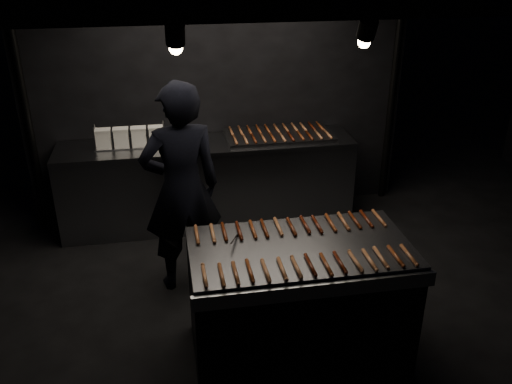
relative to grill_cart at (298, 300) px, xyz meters
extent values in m
plane|color=black|center=(-0.26, 0.98, -0.45)|extent=(80.00, 80.00, 0.00)
cylinder|color=black|center=(-2.16, 2.41, 0.80)|extent=(0.07, 0.07, 2.50)
cylinder|color=black|center=(1.64, 2.41, 0.80)|extent=(0.07, 0.07, 2.50)
cube|color=black|center=(-0.26, -0.44, 2.00)|extent=(3.80, 0.05, 0.05)
cube|color=black|center=(-0.26, 2.48, 0.80)|extent=(4.00, 0.06, 2.50)
cylinder|color=black|center=(-0.76, -0.26, 1.90)|extent=(0.10, 0.13, 0.13)
sphere|color=#FFD899|center=(-0.76, -0.23, 1.83)|extent=(0.07, 0.07, 0.07)
cylinder|color=black|center=(0.24, -0.26, 1.90)|extent=(0.10, 0.13, 0.13)
sphere|color=#FFD899|center=(0.24, -0.23, 1.83)|extent=(0.07, 0.07, 0.07)
cube|color=black|center=(0.00, 0.00, -0.03)|extent=(1.50, 0.80, 0.85)
cube|color=gray|center=(0.00, -0.42, 0.38)|extent=(1.54, 0.03, 0.10)
cube|color=#3D3D3F|center=(0.00, 0.00, 0.42)|extent=(1.50, 0.80, 0.05)
cube|color=gray|center=(-0.43, 2.13, -0.02)|extent=(3.00, 0.60, 0.86)
cube|color=gray|center=(-0.43, 2.13, 0.43)|extent=(3.00, 0.62, 0.04)
cylinder|color=#99999E|center=(-1.51, 2.08, 0.57)|extent=(0.01, 0.01, 0.24)
cylinder|color=#99999E|center=(-0.85, 2.08, 0.57)|extent=(0.01, 0.01, 0.24)
cylinder|color=#99999E|center=(-1.51, 2.18, 0.57)|extent=(0.01, 0.01, 0.24)
cylinder|color=#99999E|center=(-0.85, 2.18, 0.57)|extent=(0.01, 0.01, 0.24)
cube|color=#99999E|center=(-1.18, 2.13, 0.45)|extent=(0.70, 0.14, 0.01)
cube|color=white|center=(-1.43, 2.13, 0.55)|extent=(0.14, 0.10, 0.18)
cube|color=white|center=(-1.43, 2.13, 0.64)|extent=(0.15, 0.11, 0.02)
cube|color=white|center=(-1.26, 2.13, 0.55)|extent=(0.14, 0.10, 0.18)
cube|color=white|center=(-1.26, 2.13, 0.64)|extent=(0.15, 0.11, 0.02)
cube|color=white|center=(-1.09, 2.13, 0.55)|extent=(0.14, 0.10, 0.18)
cube|color=white|center=(-1.09, 2.13, 0.64)|extent=(0.15, 0.11, 0.02)
cube|color=white|center=(-0.92, 2.13, 0.55)|extent=(0.14, 0.10, 0.18)
cube|color=white|center=(-0.92, 2.13, 0.64)|extent=(0.15, 0.11, 0.02)
cube|color=#3D3D3F|center=(0.32, 2.13, 0.47)|extent=(1.09, 0.55, 0.05)
imported|color=black|center=(-0.74, 1.03, 0.46)|extent=(0.73, 0.55, 1.82)
camera|label=1|loc=(-0.85, -3.04, 2.34)|focal=38.00mm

